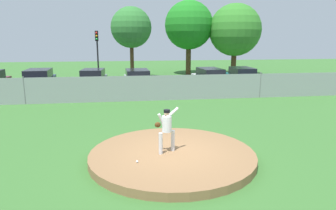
{
  "coord_description": "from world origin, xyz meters",
  "views": [
    {
      "loc": [
        -1.52,
        -9.59,
        4.05
      ],
      "look_at": [
        0.18,
        2.26,
        1.4
      ],
      "focal_mm": 32.46,
      "sensor_mm": 36.0,
      "label": 1
    }
  ],
  "objects": [
    {
      "name": "parked_car_white",
      "position": [
        5.32,
        14.16,
        0.8
      ],
      "size": [
        2.1,
        4.92,
        1.66
      ],
      "color": "silver",
      "rests_on": "ground_plane"
    },
    {
      "name": "parked_car_navy",
      "position": [
        -8.06,
        14.74,
        0.82
      ],
      "size": [
        2.17,
        4.76,
        1.71
      ],
      "color": "#161E4C",
      "rests_on": "ground_plane"
    },
    {
      "name": "pitcher_youth",
      "position": [
        -0.2,
        -0.01,
        1.18
      ],
      "size": [
        0.82,
        0.37,
        1.54
      ],
      "color": "silver",
      "rests_on": "pitchers_mound"
    },
    {
      "name": "parked_car_teal",
      "position": [
        8.32,
        14.89,
        0.78
      ],
      "size": [
        1.91,
        4.58,
        1.62
      ],
      "color": "#146066",
      "rests_on": "ground_plane"
    },
    {
      "name": "tree_tall_centre",
      "position": [
        -0.76,
        21.05,
        5.03
      ],
      "size": [
        3.97,
        3.97,
        7.05
      ],
      "color": "#4C331E",
      "rests_on": "ground_plane"
    },
    {
      "name": "chainlink_fence",
      "position": [
        0.0,
        10.0,
        0.83
      ],
      "size": [
        38.6,
        0.07,
        1.77
      ],
      "color": "gray",
      "rests_on": "ground_plane"
    },
    {
      "name": "tree_broad_right",
      "position": [
        10.5,
        22.96,
        4.89
      ],
      "size": [
        5.64,
        5.64,
        7.72
      ],
      "color": "#4C331E",
      "rests_on": "ground_plane"
    },
    {
      "name": "traffic_light_near",
      "position": [
        -3.91,
        19.02,
        3.21
      ],
      "size": [
        0.28,
        0.46,
        4.68
      ],
      "color": "black",
      "rests_on": "ground_plane"
    },
    {
      "name": "parked_car_silver",
      "position": [
        -0.53,
        14.48,
        0.78
      ],
      "size": [
        2.1,
        4.66,
        1.61
      ],
      "color": "#B7BABF",
      "rests_on": "ground_plane"
    },
    {
      "name": "parked_car_slate",
      "position": [
        -4.0,
        14.82,
        0.79
      ],
      "size": [
        2.02,
        4.19,
        1.66
      ],
      "color": "slate",
      "rests_on": "ground_plane"
    },
    {
      "name": "pitchers_mound",
      "position": [
        0.0,
        0.0,
        0.13
      ],
      "size": [
        5.6,
        5.6,
        0.27
      ],
      "primitive_type": "cylinder",
      "color": "olive",
      "rests_on": "ground_plane"
    },
    {
      "name": "asphalt_strip",
      "position": [
        0.0,
        14.5,
        0.0
      ],
      "size": [
        44.0,
        7.0,
        0.01
      ],
      "primitive_type": "cube",
      "color": "#2B2B2D",
      "rests_on": "ground_plane"
    },
    {
      "name": "traffic_cone_orange",
      "position": [
        10.98,
        16.07,
        0.26
      ],
      "size": [
        0.4,
        0.4,
        0.55
      ],
      "color": "orange",
      "rests_on": "asphalt_strip"
    },
    {
      "name": "baseball",
      "position": [
        -1.22,
        -0.75,
        0.31
      ],
      "size": [
        0.07,
        0.07,
        0.07
      ],
      "primitive_type": "sphere",
      "color": "white",
      "rests_on": "pitchers_mound"
    },
    {
      "name": "ground_plane",
      "position": [
        0.0,
        6.0,
        0.0
      ],
      "size": [
        80.0,
        80.0,
        0.0
      ],
      "primitive_type": "plane",
      "color": "#386B2D"
    },
    {
      "name": "tree_leaning_west",
      "position": [
        5.64,
        24.24,
        5.41
      ],
      "size": [
        5.33,
        5.33,
        8.1
      ],
      "color": "#4C331E",
      "rests_on": "ground_plane"
    }
  ]
}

